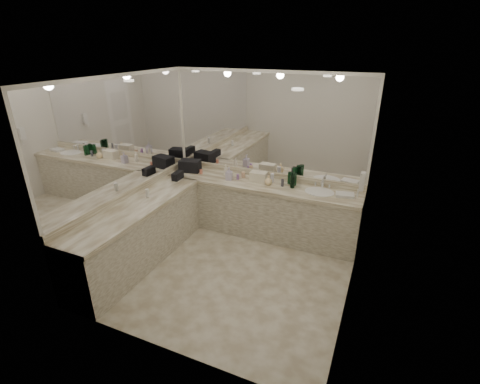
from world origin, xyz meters
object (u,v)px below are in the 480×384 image
at_px(soap_bottle_b, 229,174).
at_px(hand_towel, 345,195).
at_px(soap_bottle_a, 226,170).
at_px(wall_phone, 362,181).
at_px(black_toiletry_bag, 190,166).
at_px(soap_bottle_c, 268,180).
at_px(sink, 319,192).
at_px(cream_cosmetic_case, 258,176).

bearing_deg(soap_bottle_b, hand_towel, 2.38).
relative_size(hand_towel, soap_bottle_b, 1.22).
bearing_deg(soap_bottle_a, wall_phone, -14.87).
relative_size(black_toiletry_bag, soap_bottle_c, 2.25).
distance_m(black_toiletry_bag, soap_bottle_c, 1.46).
distance_m(sink, wall_phone, 0.91).
relative_size(sink, cream_cosmetic_case, 1.66).
relative_size(sink, soap_bottle_c, 2.82).
bearing_deg(hand_towel, wall_phone, -64.88).
bearing_deg(wall_phone, black_toiletry_bag, 169.63).
distance_m(wall_phone, soap_bottle_c, 1.53).
height_order(cream_cosmetic_case, soap_bottle_a, soap_bottle_a).
relative_size(wall_phone, hand_towel, 0.92).
bearing_deg(soap_bottle_c, black_toiletry_bag, 177.85).
xyz_separation_m(cream_cosmetic_case, soap_bottle_a, (-0.60, 0.02, 0.02)).
xyz_separation_m(black_toiletry_bag, soap_bottle_a, (0.66, 0.06, -0.01)).
relative_size(soap_bottle_a, soap_bottle_b, 0.89).
distance_m(cream_cosmetic_case, hand_towel, 1.38).
relative_size(sink, wall_phone, 1.83).
distance_m(wall_phone, soap_bottle_a, 2.31).
bearing_deg(soap_bottle_a, soap_bottle_c, -8.28).
bearing_deg(cream_cosmetic_case, black_toiletry_bag, 179.08).
bearing_deg(soap_bottle_b, soap_bottle_a, 129.81).
bearing_deg(soap_bottle_a, hand_towel, -2.57).
xyz_separation_m(cream_cosmetic_case, soap_bottle_c, (0.20, -0.09, 0.00)).
height_order(hand_towel, soap_bottle_a, soap_bottle_a).
bearing_deg(soap_bottle_c, cream_cosmetic_case, 155.22).
bearing_deg(soap_bottle_a, black_toiletry_bag, -174.66).
height_order(cream_cosmetic_case, soap_bottle_b, soap_bottle_b).
bearing_deg(black_toiletry_bag, soap_bottle_b, -7.40).
xyz_separation_m(sink, wall_phone, (0.61, -0.50, 0.46)).
bearing_deg(black_toiletry_bag, soap_bottle_a, 5.34).
xyz_separation_m(soap_bottle_b, soap_bottle_c, (0.66, 0.05, -0.03)).
bearing_deg(wall_phone, cream_cosmetic_case, 160.72).
bearing_deg(wall_phone, sink, 140.43).
height_order(black_toiletry_bag, soap_bottle_b, soap_bottle_b).
xyz_separation_m(sink, black_toiletry_bag, (-2.26, 0.02, 0.11)).
height_order(wall_phone, hand_towel, wall_phone).
bearing_deg(hand_towel, black_toiletry_bag, 179.41).
bearing_deg(cream_cosmetic_case, soap_bottle_c, -27.50).
distance_m(black_toiletry_bag, hand_towel, 2.64).
distance_m(hand_towel, soap_bottle_c, 1.18).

